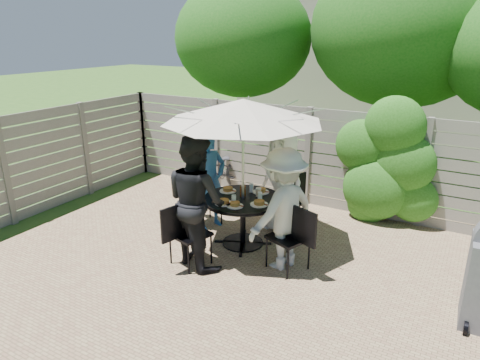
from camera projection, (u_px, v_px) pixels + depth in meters
The scene contains 22 objects.
backyard_envelope at pixel (399, 49), 13.28m from camera, with size 60.00×60.00×5.00m.
patio_table at pixel (243, 212), 6.43m from camera, with size 1.51×1.51×0.77m.
umbrella at pixel (243, 111), 5.93m from camera, with size 2.96×2.96×2.24m.
chair_back at pixel (287, 212), 7.10m from camera, with size 0.55×0.68×0.89m.
person_back at pixel (282, 181), 6.83m from camera, with size 0.84×0.54×1.71m, color white.
chair_left at pixel (206, 210), 7.22m from camera, with size 0.67×0.56×0.87m.
person_left at pixel (210, 181), 6.94m from camera, with size 0.59×0.39×1.63m, color #215390.
chair_front at pixel (190, 246), 5.93m from camera, with size 0.57×0.74×0.97m.
person_front at pixel (196, 201), 5.80m from camera, with size 0.91×0.71×1.87m, color black.
chair_right at pixel (289, 250), 5.81m from camera, with size 0.75×0.61×0.98m.
person_right at pixel (283, 210), 5.73m from camera, with size 1.10×0.63×1.70m, color #BBBBB6.
plate_back at pixel (261, 191), 6.57m from camera, with size 0.26×0.26×0.06m.
plate_left at pixel (228, 190), 6.61m from camera, with size 0.26×0.26×0.06m.
plate_front at pixel (224, 202), 6.13m from camera, with size 0.26×0.26×0.06m.
plate_right at pixel (259, 203), 6.09m from camera, with size 0.26×0.26×0.06m.
plate_extra at pixel (235, 205), 6.04m from camera, with size 0.24×0.24×0.06m.
glass_back at pixel (251, 188), 6.57m from camera, with size 0.07×0.07×0.14m, color silver.
glass_front at pixel (234, 200), 6.10m from camera, with size 0.07×0.07×0.14m, color silver.
glass_right at pixel (260, 197), 6.21m from camera, with size 0.07×0.07×0.14m, color silver.
syrup_jug at pixel (243, 191), 6.40m from camera, with size 0.09×0.09×0.16m, color #59280C.
coffee_cup at pixel (258, 193), 6.40m from camera, with size 0.08×0.08×0.12m, color #C6B293.
bicycle at pixel (216, 171), 8.54m from camera, with size 0.64×1.83×0.96m, color #333338.
Camera 1 is at (2.69, -4.21, 3.09)m, focal length 32.00 mm.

